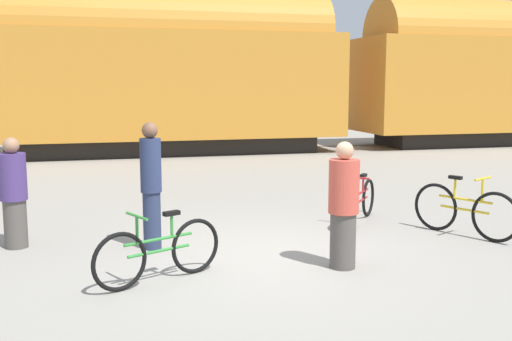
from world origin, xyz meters
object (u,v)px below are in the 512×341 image
at_px(bicycle_yellow, 464,210).
at_px(person_in_navy, 151,185).
at_px(bicycle_maroon, 360,202).
at_px(person_in_red, 344,206).
at_px(bicycle_green, 159,252).
at_px(person_in_purple, 14,194).
at_px(freight_train, 165,68).

bearing_deg(bicycle_yellow, person_in_navy, 173.94).
relative_size(bicycle_maroon, person_in_red, 0.85).
height_order(bicycle_green, person_in_purple, person_in_purple).
bearing_deg(person_in_red, person_in_navy, -151.37).
bearing_deg(bicycle_maroon, freight_train, 100.31).
distance_m(person_in_navy, person_in_red, 2.67).
relative_size(freight_train, person_in_navy, 21.15).
xyz_separation_m(person_in_purple, person_in_navy, (1.84, -0.55, 0.14)).
xyz_separation_m(bicycle_yellow, person_in_red, (-2.39, -1.00, 0.39)).
xyz_separation_m(bicycle_maroon, person_in_navy, (-3.45, -0.72, 0.56)).
distance_m(bicycle_yellow, person_in_red, 2.61).
bearing_deg(person_in_navy, bicycle_yellow, -124.05).
height_order(freight_train, person_in_red, freight_train).
bearing_deg(person_in_red, person_in_purple, -144.15).
distance_m(bicycle_maroon, bicycle_green, 4.11).
bearing_deg(person_in_navy, bicycle_maroon, -106.23).
distance_m(bicycle_maroon, person_in_purple, 5.31).
relative_size(freight_train, bicycle_green, 24.22).
bearing_deg(bicycle_green, bicycle_maroon, 31.74).
height_order(bicycle_yellow, person_in_navy, person_in_navy).
bearing_deg(bicycle_maroon, bicycle_yellow, -46.31).
distance_m(person_in_purple, person_in_navy, 1.93).
bearing_deg(bicycle_maroon, bicycle_green, -148.26).
xyz_separation_m(freight_train, bicycle_maroon, (1.97, -10.80, -2.45)).
bearing_deg(person_in_purple, person_in_navy, 46.13).
bearing_deg(freight_train, bicycle_yellow, -75.44).
bearing_deg(bicycle_yellow, person_in_purple, 170.86).
height_order(freight_train, bicycle_green, freight_train).
relative_size(bicycle_green, person_in_red, 0.97).
distance_m(person_in_purple, person_in_red, 4.54).
distance_m(bicycle_yellow, bicycle_maroon, 1.67).
relative_size(freight_train, bicycle_yellow, 23.92).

